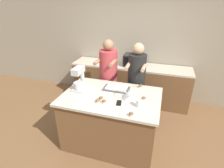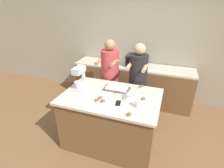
% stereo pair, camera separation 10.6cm
% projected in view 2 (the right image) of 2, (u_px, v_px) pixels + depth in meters
% --- Properties ---
extents(ground_plane, '(16.00, 16.00, 0.00)m').
position_uv_depth(ground_plane, '(111.00, 140.00, 3.22)').
color(ground_plane, brown).
extents(back_wall, '(10.00, 0.06, 2.70)m').
position_uv_depth(back_wall, '(137.00, 45.00, 4.23)').
color(back_wall, gray).
rests_on(back_wall, ground_plane).
extents(island_counter, '(1.57, 1.05, 0.95)m').
position_uv_depth(island_counter, '(111.00, 119.00, 3.01)').
color(island_counter, brown).
rests_on(island_counter, ground_plane).
extents(back_counter, '(2.80, 0.60, 0.93)m').
position_uv_depth(back_counter, '(132.00, 83.00, 4.32)').
color(back_counter, brown).
rests_on(back_counter, ground_plane).
extents(person_left, '(0.36, 0.52, 1.67)m').
position_uv_depth(person_left, '(110.00, 79.00, 3.55)').
color(person_left, '#33384C').
rests_on(person_left, ground_plane).
extents(person_right, '(0.35, 0.51, 1.65)m').
position_uv_depth(person_right, '(137.00, 83.00, 3.39)').
color(person_right, brown).
rests_on(person_right, ground_plane).
extents(stand_mixer, '(0.20, 0.30, 0.40)m').
position_uv_depth(stand_mixer, '(80.00, 79.00, 2.95)').
color(stand_mixer, '#B2B7BC').
rests_on(stand_mixer, island_counter).
extents(mixing_bowl, '(0.27, 0.27, 0.16)m').
position_uv_depth(mixing_bowl, '(130.00, 94.00, 2.67)').
color(mixing_bowl, '#BCBCC1').
rests_on(mixing_bowl, island_counter).
extents(baking_tray, '(0.44, 0.24, 0.04)m').
position_uv_depth(baking_tray, '(117.00, 89.00, 2.98)').
color(baking_tray, '#4C4C51').
rests_on(baking_tray, island_counter).
extents(microwave_oven, '(0.44, 0.34, 0.27)m').
position_uv_depth(microwave_oven, '(136.00, 60.00, 4.04)').
color(microwave_oven, black).
rests_on(microwave_oven, back_counter).
extents(cell_phone, '(0.09, 0.15, 0.01)m').
position_uv_depth(cell_phone, '(118.00, 103.00, 2.59)').
color(cell_phone, black).
rests_on(cell_phone, island_counter).
extents(drinking_glass, '(0.08, 0.08, 0.11)m').
position_uv_depth(drinking_glass, '(138.00, 104.00, 2.48)').
color(drinking_glass, silver).
rests_on(drinking_glass, island_counter).
extents(cupcake_0, '(0.07, 0.07, 0.06)m').
position_uv_depth(cupcake_0, '(101.00, 98.00, 2.68)').
color(cupcake_0, beige).
rests_on(cupcake_0, island_counter).
extents(cupcake_1, '(0.07, 0.07, 0.06)m').
position_uv_depth(cupcake_1, '(143.00, 99.00, 2.65)').
color(cupcake_1, beige).
rests_on(cupcake_1, island_counter).
extents(cupcake_2, '(0.07, 0.07, 0.06)m').
position_uv_depth(cupcake_2, '(129.00, 115.00, 2.29)').
color(cupcake_2, beige).
rests_on(cupcake_2, island_counter).
extents(cupcake_3, '(0.07, 0.07, 0.06)m').
position_uv_depth(cupcake_3, '(103.00, 101.00, 2.59)').
color(cupcake_3, beige).
rests_on(cupcake_3, island_counter).
extents(cupcake_4, '(0.07, 0.07, 0.06)m').
position_uv_depth(cupcake_4, '(141.00, 87.00, 3.02)').
color(cupcake_4, beige).
rests_on(cupcake_4, island_counter).
extents(cupcake_5, '(0.07, 0.07, 0.06)m').
position_uv_depth(cupcake_5, '(97.00, 101.00, 2.61)').
color(cupcake_5, beige).
rests_on(cupcake_5, island_counter).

